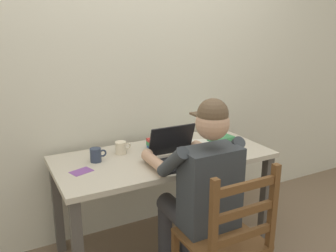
% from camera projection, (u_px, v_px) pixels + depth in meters
% --- Properties ---
extents(ground_plane, '(8.00, 8.00, 0.00)m').
position_uv_depth(ground_plane, '(164.00, 245.00, 2.67)').
color(ground_plane, brown).
extents(back_wall, '(6.00, 0.04, 2.60)m').
position_uv_depth(back_wall, '(138.00, 68.00, 2.67)').
color(back_wall, beige).
rests_on(back_wall, ground).
extents(desk, '(1.50, 0.70, 0.74)m').
position_uv_depth(desk, '(163.00, 167.00, 2.49)').
color(desk, '#BCB29E').
rests_on(desk, ground).
extents(seated_person, '(0.50, 0.60, 1.23)m').
position_uv_depth(seated_person, '(200.00, 185.00, 2.13)').
color(seated_person, '#33383D').
rests_on(seated_person, ground).
extents(wooden_chair, '(0.42, 0.42, 0.93)m').
position_uv_depth(wooden_chair, '(226.00, 241.00, 1.96)').
color(wooden_chair, brown).
rests_on(wooden_chair, ground).
extents(laptop, '(0.33, 0.30, 0.23)m').
position_uv_depth(laptop, '(178.00, 153.00, 2.33)').
color(laptop, black).
rests_on(laptop, desk).
extents(computer_mouse, '(0.06, 0.10, 0.03)m').
position_uv_depth(computer_mouse, '(215.00, 153.00, 2.45)').
color(computer_mouse, black).
rests_on(computer_mouse, desk).
extents(coffee_mug_white, '(0.11, 0.08, 0.09)m').
position_uv_depth(coffee_mug_white, '(121.00, 148.00, 2.47)').
color(coffee_mug_white, beige).
rests_on(coffee_mug_white, desk).
extents(coffee_mug_dark, '(0.11, 0.07, 0.09)m').
position_uv_depth(coffee_mug_dark, '(96.00, 155.00, 2.33)').
color(coffee_mug_dark, '#2D384C').
rests_on(coffee_mug_dark, desk).
extents(book_stack_main, '(0.18, 0.16, 0.08)m').
position_uv_depth(book_stack_main, '(160.00, 143.00, 2.58)').
color(book_stack_main, '#2D5B9E').
rests_on(book_stack_main, desk).
extents(book_stack_side, '(0.19, 0.16, 0.05)m').
position_uv_depth(book_stack_side, '(221.00, 139.00, 2.71)').
color(book_stack_side, '#38844C').
rests_on(book_stack_side, desk).
extents(paper_pile_near_laptop, '(0.26, 0.23, 0.02)m').
position_uv_depth(paper_pile_near_laptop, '(197.00, 144.00, 2.66)').
color(paper_pile_near_laptop, silver).
rests_on(paper_pile_near_laptop, desk).
extents(landscape_photo_print, '(0.15, 0.13, 0.00)m').
position_uv_depth(landscape_photo_print, '(81.00, 171.00, 2.18)').
color(landscape_photo_print, '#7A4293').
rests_on(landscape_photo_print, desk).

